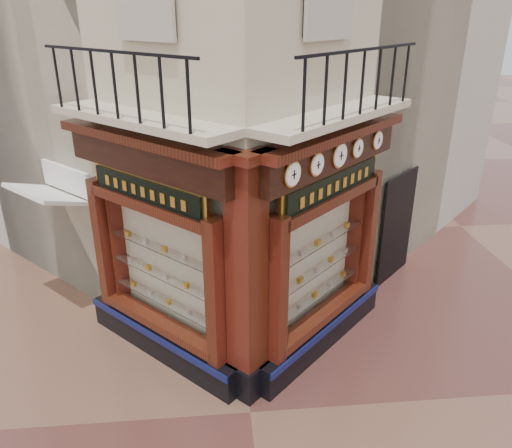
{
  "coord_description": "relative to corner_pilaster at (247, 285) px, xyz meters",
  "views": [
    {
      "loc": [
        -0.46,
        -5.83,
        5.66
      ],
      "look_at": [
        0.28,
        2.0,
        2.27
      ],
      "focal_mm": 35.0,
      "sensor_mm": 36.0,
      "label": 1
    }
  ],
  "objects": [
    {
      "name": "ground",
      "position": [
        0.0,
        -0.5,
        -1.95
      ],
      "size": [
        80.0,
        80.0,
        0.0
      ],
      "primitive_type": "plane",
      "color": "#4E2924",
      "rests_on": "ground"
    },
    {
      "name": "neighbour_left",
      "position": [
        -2.47,
        8.13,
        3.55
      ],
      "size": [
        11.31,
        11.31,
        11.0
      ],
      "primitive_type": "cube",
      "rotation": [
        0.0,
        0.0,
        0.79
      ],
      "color": "#BBB1A3",
      "rests_on": "ground"
    },
    {
      "name": "neighbour_right",
      "position": [
        2.47,
        8.13,
        3.55
      ],
      "size": [
        11.31,
        11.31,
        11.0
      ],
      "primitive_type": "cube",
      "rotation": [
        0.0,
        0.0,
        0.79
      ],
      "color": "#BBB1A3",
      "rests_on": "ground"
    },
    {
      "name": "shopfront_left",
      "position": [
        -1.41,
        1.07,
        0.03
      ],
      "size": [
        2.86,
        2.86,
        3.98
      ],
      "rotation": [
        0.0,
        0.0,
        2.36
      ],
      "color": "black",
      "rests_on": "ground"
    },
    {
      "name": "shopfront_right",
      "position": [
        1.41,
        1.07,
        0.03
      ],
      "size": [
        2.86,
        2.86,
        3.98
      ],
      "rotation": [
        0.0,
        0.0,
        0.79
      ],
      "color": "black",
      "rests_on": "ground"
    },
    {
      "name": "corner_pilaster",
      "position": [
        0.0,
        0.0,
        0.0
      ],
      "size": [
        0.85,
        0.85,
        3.98
      ],
      "rotation": [
        0.0,
        0.0,
        0.79
      ],
      "color": "black",
      "rests_on": "ground"
    },
    {
      "name": "balcony",
      "position": [
        0.0,
        0.99,
        2.27
      ],
      "size": [
        5.94,
        2.97,
        1.03
      ],
      "color": "beige",
      "rests_on": "ground"
    },
    {
      "name": "clock_a",
      "position": [
        0.62,
        0.02,
        1.67
      ],
      "size": [
        0.3,
        0.3,
        0.37
      ],
      "rotation": [
        0.0,
        0.0,
        0.79
      ],
      "color": "#AE7C3A",
      "rests_on": "ground"
    },
    {
      "name": "clock_b",
      "position": [
        1.05,
        0.44,
        1.67
      ],
      "size": [
        0.28,
        0.28,
        0.35
      ],
      "rotation": [
        0.0,
        0.0,
        0.79
      ],
      "color": "#AE7C3A",
      "rests_on": "ground"
    },
    {
      "name": "clock_c",
      "position": [
        1.49,
        0.89,
        1.67
      ],
      "size": [
        0.32,
        0.32,
        0.4
      ],
      "rotation": [
        0.0,
        0.0,
        0.79
      ],
      "color": "#AE7C3A",
      "rests_on": "ground"
    },
    {
      "name": "clock_d",
      "position": [
        1.88,
        1.28,
        1.67
      ],
      "size": [
        0.27,
        0.27,
        0.33
      ],
      "rotation": [
        0.0,
        0.0,
        0.79
      ],
      "color": "#AE7C3A",
      "rests_on": "ground"
    },
    {
      "name": "clock_e",
      "position": [
        2.36,
        1.76,
        1.67
      ],
      "size": [
        0.27,
        0.27,
        0.33
      ],
      "rotation": [
        0.0,
        0.0,
        0.79
      ],
      "color": "#AE7C3A",
      "rests_on": "ground"
    },
    {
      "name": "awning",
      "position": [
        -3.59,
        2.89,
        -1.95
      ],
      "size": [
        1.75,
        1.75,
        0.37
      ],
      "primitive_type": null,
      "rotation": [
        0.31,
        0.0,
        2.36
      ],
      "color": "white",
      "rests_on": "ground"
    },
    {
      "name": "signboard_left",
      "position": [
        -1.46,
        1.01,
        1.15
      ],
      "size": [
        1.9,
        1.9,
        0.51
      ],
      "rotation": [
        0.0,
        0.0,
        2.36
      ],
      "color": "gold",
      "rests_on": "ground"
    },
    {
      "name": "signboard_right",
      "position": [
        1.46,
        1.01,
        1.15
      ],
      "size": [
        2.0,
        2.0,
        0.54
      ],
      "rotation": [
        0.0,
        0.0,
        0.79
      ],
      "color": "gold",
      "rests_on": "ground"
    }
  ]
}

